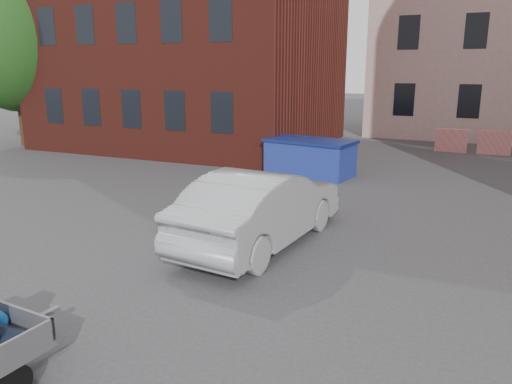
% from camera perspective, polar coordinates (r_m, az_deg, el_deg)
% --- Properties ---
extents(ground, '(120.00, 120.00, 0.00)m').
position_cam_1_polar(ground, '(9.49, 0.68, -8.37)').
color(ground, '#38383A').
rests_on(ground, ground).
extents(far_building, '(6.00, 6.00, 8.00)m').
position_cam_1_polar(far_building, '(38.11, -14.57, 14.34)').
color(far_building, maroon).
rests_on(far_building, ground).
extents(tree, '(5.28, 5.28, 8.30)m').
position_cam_1_polar(tree, '(25.90, -25.96, 16.25)').
color(tree, '#3D2B1C').
rests_on(tree, ground).
extents(barriers, '(4.70, 0.18, 1.00)m').
position_cam_1_polar(barriers, '(23.28, 25.59, 5.08)').
color(barriers, red).
rests_on(barriers, ground).
extents(dumpster, '(3.16, 2.01, 1.23)m').
position_cam_1_polar(dumpster, '(17.13, 6.17, 3.98)').
color(dumpster, '#2135A0').
rests_on(dumpster, ground).
extents(silver_car, '(2.15, 4.94, 1.58)m').
position_cam_1_polar(silver_car, '(10.38, 0.61, -1.75)').
color(silver_car, '#A7A9AE').
rests_on(silver_car, ground).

